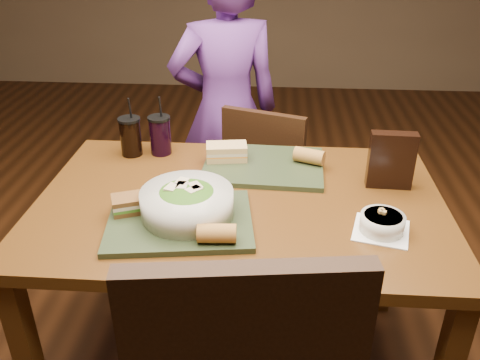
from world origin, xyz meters
The scene contains 14 objects.
dining_table centered at (0.00, 0.00, 0.66)m, with size 1.30×0.85×0.75m.
chair_far centered at (0.06, 0.64, 0.47)m, with size 0.46×0.47×0.84m.
diner centered at (-0.13, 0.86, 0.72)m, with size 0.53×0.35×1.44m, color #5C2D7C.
tray_near centered at (-0.17, -0.16, 0.76)m, with size 0.42×0.32×0.02m, color #28331D.
tray_far centered at (0.07, 0.23, 0.76)m, with size 0.42×0.32×0.02m, color #28331D.
salad_bowl centered at (-0.15, -0.13, 0.81)m, with size 0.27×0.27×0.09m.
soup_bowl centered at (0.42, -0.15, 0.78)m, with size 0.19×0.19×0.06m.
sandwich_near centered at (-0.32, -0.12, 0.79)m, with size 0.12×0.11×0.05m.
sandwich_far centered at (-0.07, 0.25, 0.80)m, with size 0.15×0.10×0.06m.
baguette_near centered at (-0.04, -0.26, 0.79)m, with size 0.05×0.05×0.11m, color #AD7533.
baguette_far centered at (0.23, 0.24, 0.79)m, with size 0.05×0.05×0.11m, color #AD7533.
cup_cola centered at (-0.43, 0.31, 0.82)m, with size 0.08×0.08×0.22m.
cup_berry centered at (-0.32, 0.33, 0.82)m, with size 0.08×0.08×0.23m.
chip_bag centered at (0.49, 0.12, 0.85)m, with size 0.15×0.05×0.19m, color black.
Camera 1 is at (0.10, -1.40, 1.57)m, focal length 38.00 mm.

